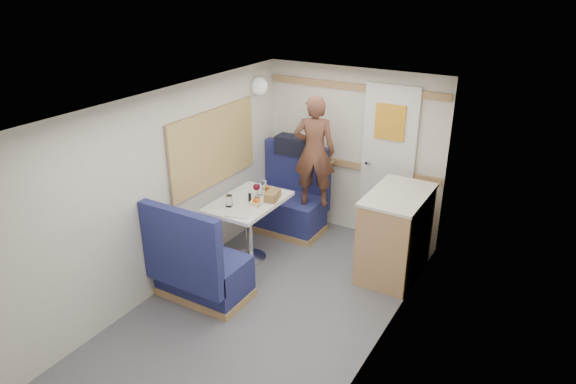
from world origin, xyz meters
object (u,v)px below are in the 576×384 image
Objects in this scene: tray at (242,211)px; duffel_bag at (295,145)px; bench_near at (199,272)px; dome_light at (259,86)px; bench_far at (289,206)px; beer_glass at (268,191)px; pepper_grinder at (250,197)px; tumbler_left at (229,201)px; dinette_table at (249,213)px; bread_loaf at (273,195)px; person at (314,152)px; wine_glass at (256,188)px; galley_counter at (395,233)px; tumbler_mid at (264,185)px; cheese_block at (255,203)px; orange_fruit at (257,201)px; tumbler_right at (260,190)px.

duffel_bag is at bearing 96.70° from tray.
tray is (0.10, 0.60, 0.43)m from bench_near.
bench_far is at bearing 2.12° from dome_light.
beer_glass is 1.08× the size of pepper_grinder.
bench_near reaches higher than tumbler_left.
dinette_table is at bearing 161.66° from pepper_grinder.
duffel_bag is 1.36m from tumbler_left.
tumbler_left is 0.54× the size of bread_loaf.
tumbler_left reaches higher than beer_glass.
person reaches higher than pepper_grinder.
tumbler_left is 0.24m from pepper_grinder.
dinette_table is at bearing 90.00° from bench_near.
wine_glass is at bearing 80.82° from pepper_grinder.
dinette_table is at bearing 110.23° from tray.
duffel_bag reaches higher than bread_loaf.
dome_light is 2.28m from galley_counter.
wine_glass is at bearing -74.82° from tumbler_mid.
duffel_bag is at bearing 91.90° from bench_near.
duffel_bag is (-0.07, 0.26, 0.71)m from bench_far.
duffel_bag reaches higher than galley_counter.
bread_loaf is at bearing -49.18° from dome_light.
cheese_block reaches higher than dinette_table.
orange_fruit reaches higher than cheese_block.
person reaches higher than bench_far.
duffel_bag is at bearing 89.02° from tumbler_left.
bench_near is at bearing -92.65° from wine_glass.
bench_near is at bearing 57.71° from person.
beer_glass is (-0.27, -0.57, -0.33)m from person.
bench_far is 1.07m from cheese_block.
tray is at bearing -108.49° from orange_fruit.
dome_light is 1.00m from person.
dinette_table is at bearing -159.46° from galley_counter.
dome_light is 0.22× the size of galley_counter.
orange_fruit reaches higher than tray.
person is at bearing 76.38° from bread_loaf.
wine_glass is at bearing -76.79° from tumbler_right.
bread_loaf is (0.12, 0.41, 0.04)m from tray.
beer_glass is (0.19, 0.45, -0.01)m from tumbler_left.
beer_glass reaches higher than tray.
tumbler_right is (0.02, 0.19, 0.21)m from dinette_table.
tumbler_right is at bearing 91.08° from pepper_grinder.
tray is 3.58× the size of pepper_grinder.
duffel_bag is at bearing 96.16° from wine_glass.
tray is (0.49, -1.11, -1.02)m from dome_light.
dinette_table is 0.33m from bread_loaf.
cheese_block is at bearing 79.16° from bench_near.
bench_near is at bearing -100.84° from cheese_block.
orange_fruit and bread_loaf have the same top height.
person is 0.98m from cheese_block.
wine_glass reaches higher than tumbler_mid.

